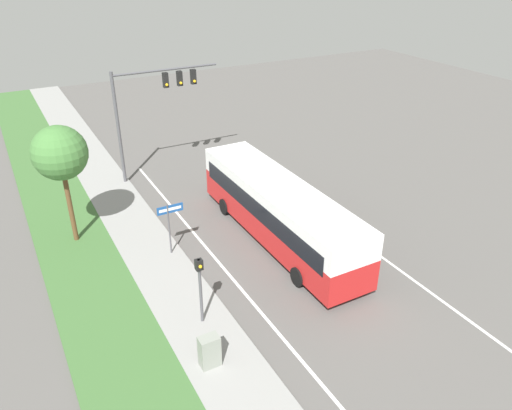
# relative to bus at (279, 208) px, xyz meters

# --- Properties ---
(ground_plane) EXTENTS (80.00, 80.00, 0.00)m
(ground_plane) POSITION_rel_bus_xyz_m (-0.01, -2.61, -1.84)
(ground_plane) COLOR #565451
(sidewalk) EXTENTS (2.80, 80.00, 0.12)m
(sidewalk) POSITION_rel_bus_xyz_m (-6.21, -2.61, -1.78)
(sidewalk) COLOR gray
(sidewalk) RESTS_ON ground_plane
(grass_verge) EXTENTS (3.60, 80.00, 0.10)m
(grass_verge) POSITION_rel_bus_xyz_m (-9.41, -2.61, -1.79)
(grass_verge) COLOR #3D6633
(grass_verge) RESTS_ON ground_plane
(lane_divider_near) EXTENTS (0.14, 30.00, 0.01)m
(lane_divider_near) POSITION_rel_bus_xyz_m (-3.61, -2.61, -1.83)
(lane_divider_near) COLOR silver
(lane_divider_near) RESTS_ON ground_plane
(lane_divider_far) EXTENTS (0.14, 30.00, 0.01)m
(lane_divider_far) POSITION_rel_bus_xyz_m (3.59, -2.61, -1.83)
(lane_divider_far) COLOR silver
(lane_divider_far) RESTS_ON ground_plane
(bus) EXTENTS (2.77, 12.21, 3.37)m
(bus) POSITION_rel_bus_xyz_m (0.00, 0.00, 0.00)
(bus) COLOR red
(bus) RESTS_ON ground_plane
(signal_gantry) EXTENTS (6.71, 0.41, 7.06)m
(signal_gantry) POSITION_rel_bus_xyz_m (-2.83, 10.53, 3.35)
(signal_gantry) COLOR #4C4C51
(signal_gantry) RESTS_ON ground_plane
(pedestrian_signal) EXTENTS (0.28, 0.34, 3.07)m
(pedestrian_signal) POSITION_rel_bus_xyz_m (-5.99, -4.04, 0.25)
(pedestrian_signal) COLOR #4C4C51
(pedestrian_signal) RESTS_ON ground_plane
(street_sign) EXTENTS (1.29, 0.08, 2.76)m
(street_sign) POSITION_rel_bus_xyz_m (-5.29, 1.30, 0.10)
(street_sign) COLOR #4C4C51
(street_sign) RESTS_ON ground_plane
(utility_cabinet) EXTENTS (0.73, 0.48, 1.28)m
(utility_cabinet) POSITION_rel_bus_xyz_m (-6.69, -6.36, -1.08)
(utility_cabinet) COLOR gray
(utility_cabinet) RESTS_ON sidewalk
(roadside_tree) EXTENTS (2.63, 2.63, 6.08)m
(roadside_tree) POSITION_rel_bus_xyz_m (-9.20, 4.85, 2.99)
(roadside_tree) COLOR brown
(roadside_tree) RESTS_ON grass_verge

